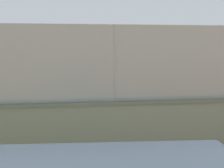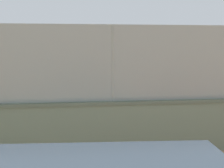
{
  "view_description": "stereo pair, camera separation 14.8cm",
  "coord_description": "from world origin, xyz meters",
  "px_view_note": "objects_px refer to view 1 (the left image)",
  "views": [
    {
      "loc": [
        1.75,
        20.45,
        2.72
      ],
      "look_at": [
        -0.58,
        7.93,
        1.25
      ],
      "focal_mm": 53.05,
      "sensor_mm": 36.0,
      "label": 1
    },
    {
      "loc": [
        1.6,
        20.48,
        2.72
      ],
      "look_at": [
        -0.58,
        7.93,
        1.25
      ],
      "focal_mm": 53.05,
      "sensor_mm": 36.0,
      "label": 2
    }
  ],
  "objects_px": {
    "player_at_service_line": "(186,90)",
    "sports_ball": "(200,115)",
    "player_near_wall_returning": "(21,82)",
    "player_baseline_waiting": "(89,79)"
  },
  "relations": [
    {
      "from": "player_baseline_waiting",
      "to": "sports_ball",
      "type": "relative_size",
      "value": 10.35
    },
    {
      "from": "player_at_service_line",
      "to": "player_near_wall_returning",
      "type": "distance_m",
      "value": 7.72
    },
    {
      "from": "player_near_wall_returning",
      "to": "sports_ball",
      "type": "bearing_deg",
      "value": 147.19
    },
    {
      "from": "sports_ball",
      "to": "player_at_service_line",
      "type": "bearing_deg",
      "value": -65.63
    },
    {
      "from": "player_at_service_line",
      "to": "sports_ball",
      "type": "bearing_deg",
      "value": 114.37
    },
    {
      "from": "player_at_service_line",
      "to": "sports_ball",
      "type": "relative_size",
      "value": 10.6
    },
    {
      "from": "player_at_service_line",
      "to": "sports_ball",
      "type": "height_order",
      "value": "player_at_service_line"
    },
    {
      "from": "player_baseline_waiting",
      "to": "player_near_wall_returning",
      "type": "xyz_separation_m",
      "value": [
        3.42,
        1.52,
        0.06
      ]
    },
    {
      "from": "player_near_wall_returning",
      "to": "sports_ball",
      "type": "xyz_separation_m",
      "value": [
        -7.02,
        4.53,
        -0.92
      ]
    },
    {
      "from": "sports_ball",
      "to": "player_near_wall_returning",
      "type": "bearing_deg",
      "value": -32.81
    }
  ]
}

